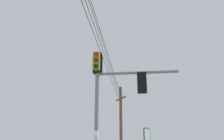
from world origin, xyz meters
The scene contains 3 objects.
signal_mast_assembly centered at (-0.30, -0.19, 4.43)m, with size 2.45×3.75×6.28m.
utility_pole_wooden centered at (12.63, -6.87, 4.31)m, with size 2.14×0.32×8.42m.
overhead_wire_span centered at (-1.26, 1.05, 7.41)m, with size 27.80×15.87×1.74m.
Camera 1 is at (-11.08, 4.34, 1.41)m, focal length 40.74 mm.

